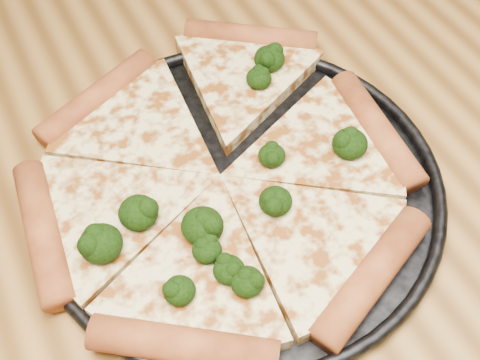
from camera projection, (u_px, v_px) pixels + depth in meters
name	position (u px, v px, depth m)	size (l,w,h in m)	color
dining_table	(156.00, 252.00, 0.61)	(1.20, 0.90, 0.75)	olive
pizza_pan	(240.00, 186.00, 0.53)	(0.35, 0.35, 0.02)	black
pizza	(221.00, 172.00, 0.53)	(0.35, 0.38, 0.03)	beige
broccoli_florets	(222.00, 191.00, 0.50)	(0.26, 0.23, 0.03)	black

